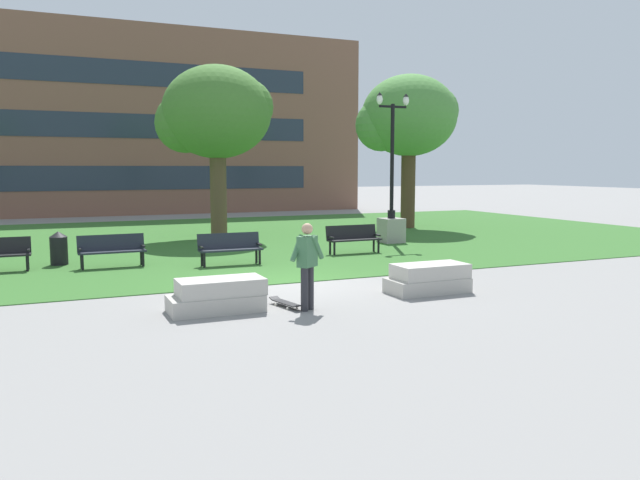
% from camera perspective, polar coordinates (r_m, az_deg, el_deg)
% --- Properties ---
extents(ground_plane, '(140.00, 140.00, 0.00)m').
position_cam_1_polar(ground_plane, '(15.04, -2.85, -4.02)').
color(ground_plane, gray).
extents(grass_lawn, '(40.00, 20.00, 0.02)m').
position_cam_1_polar(grass_lawn, '(24.55, -11.10, 0.02)').
color(grass_lawn, '#336628').
rests_on(grass_lawn, ground).
extents(concrete_block_center, '(1.83, 0.90, 0.64)m').
position_cam_1_polar(concrete_block_center, '(12.28, -9.31, -5.05)').
color(concrete_block_center, '#B2ADA3').
rests_on(concrete_block_center, ground).
extents(concrete_block_left, '(1.80, 0.90, 0.64)m').
position_cam_1_polar(concrete_block_left, '(14.17, 9.90, -3.51)').
color(concrete_block_left, '#B2ADA3').
rests_on(concrete_block_left, ground).
extents(person_skateboarder, '(0.80, 0.43, 1.71)m').
position_cam_1_polar(person_skateboarder, '(12.11, -1.17, -1.95)').
color(person_skateboarder, '#28282D').
rests_on(person_skateboarder, ground).
extents(skateboard, '(0.41, 1.04, 0.14)m').
position_cam_1_polar(skateboard, '(12.54, -3.10, -5.76)').
color(skateboard, black).
rests_on(skateboard, ground).
extents(park_bench_near_left, '(1.81, 0.56, 0.90)m').
position_cam_1_polar(park_bench_near_left, '(20.27, 3.04, 0.27)').
color(park_bench_near_left, black).
rests_on(park_bench_near_left, grass_lawn).
extents(park_bench_near_right, '(1.81, 0.56, 0.90)m').
position_cam_1_polar(park_bench_near_right, '(17.96, -8.24, -0.61)').
color(park_bench_near_right, '#1E232D').
rests_on(park_bench_near_right, grass_lawn).
extents(park_bench_far_left, '(1.81, 0.58, 0.90)m').
position_cam_1_polar(park_bench_far_left, '(18.30, -18.50, -0.75)').
color(park_bench_far_left, '#1E232D').
rests_on(park_bench_far_left, grass_lawn).
extents(lamp_post_left, '(1.32, 0.80, 5.47)m').
position_cam_1_polar(lamp_post_left, '(23.24, 6.55, 2.47)').
color(lamp_post_left, gray).
rests_on(lamp_post_left, grass_lawn).
extents(tree_near_left, '(4.52, 4.31, 6.79)m').
position_cam_1_polar(tree_near_left, '(25.48, -9.53, 11.27)').
color(tree_near_left, brown).
rests_on(tree_near_left, grass_lawn).
extents(tree_near_right, '(4.56, 4.34, 6.98)m').
position_cam_1_polar(tree_near_right, '(29.24, 8.05, 11.02)').
color(tree_near_right, '#4C3823').
rests_on(tree_near_right, grass_lawn).
extents(trash_bin, '(0.49, 0.49, 0.96)m').
position_cam_1_polar(trash_bin, '(19.27, -22.77, -0.67)').
color(trash_bin, black).
rests_on(trash_bin, grass_lawn).
extents(building_facade_distant, '(31.74, 1.03, 11.13)m').
position_cam_1_polar(building_facade_distant, '(38.58, -18.75, 10.39)').
color(building_facade_distant, brown).
rests_on(building_facade_distant, ground).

